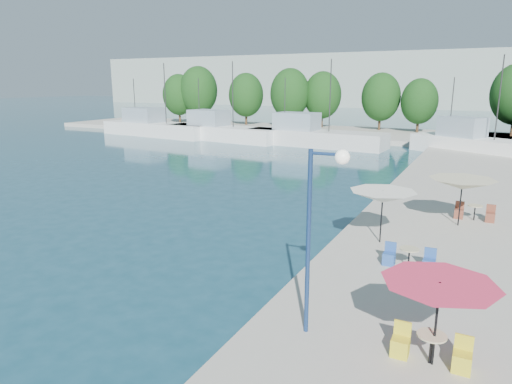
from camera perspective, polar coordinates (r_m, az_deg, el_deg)
The scene contains 20 objects.
quay_far at distance 66.08m, azimuth 9.73°, elevation 7.29°, with size 90.00×16.00×0.60m, color #B0AC9F.
hill_west at distance 161.20m, azimuth 12.40°, elevation 13.44°, with size 180.00×40.00×16.00m, color #8F9C91.
trawler_01 at distance 66.03m, azimuth -12.48°, elevation 7.83°, with size 17.91×6.65×10.20m.
trawler_02 at distance 59.47m, azimuth -4.43°, elevation 7.51°, with size 16.42×6.22×10.20m.
trawler_03 at distance 54.16m, azimuth 7.03°, elevation 6.87°, with size 16.61×5.38×10.20m.
trawler_04 at distance 51.26m, azimuth 25.81°, elevation 5.27°, with size 13.98×9.89×10.20m.
tree_01 at distance 79.64m, azimuth -9.60°, elevation 11.90°, with size 5.47×5.47×8.10m.
tree_02 at distance 78.34m, azimuth -7.21°, elevation 12.49°, with size 6.32×6.32×9.35m.
tree_03 at distance 74.46m, azimuth -1.25°, elevation 12.03°, with size 5.54×5.54×8.20m.
tree_04 at distance 70.19m, azimuth 4.26°, elevation 12.19°, with size 5.94×5.94×8.79m.
tree_05 at distance 70.87m, azimuth 8.31°, elevation 11.88°, with size 5.63×5.63×8.33m.
tree_06 at distance 68.43m, azimuth 15.36°, elevation 11.37°, with size 5.45×5.45×8.07m.
tree_07 at distance 66.54m, azimuth 19.75°, elevation 10.62°, with size 4.90×4.90×7.25m.
umbrella_pink at distance 11.58m, azimuth 21.91°, elevation -11.59°, with size 2.70×2.70×2.12m.
umbrella_white at distance 19.65m, azimuth 15.56°, elevation -0.57°, with size 2.77×2.77×2.24m.
umbrella_cream at distance 23.28m, azimuth 24.38°, elevation 0.91°, with size 3.04×3.04×2.26m.
cafe_table_01 at distance 12.34m, azimuth 20.95°, elevation -18.21°, with size 1.82×0.70×0.76m.
cafe_table_02 at distance 17.68m, azimuth 18.53°, elevation -8.14°, with size 1.82×0.70×0.76m.
cafe_table_03 at distance 24.90m, azimuth 25.63°, elevation -2.55°, with size 1.82×0.70×0.76m.
street_lamp at distance 11.62m, azimuth 8.16°, elevation -2.15°, with size 1.04×0.36×5.03m.
Camera 1 is at (11.51, 4.24, 7.18)m, focal length 32.00 mm.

